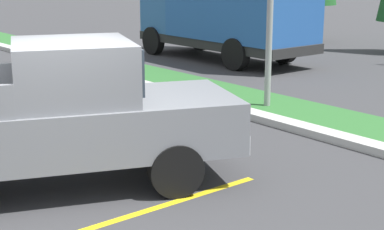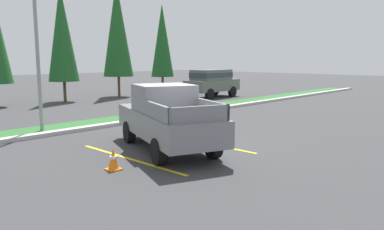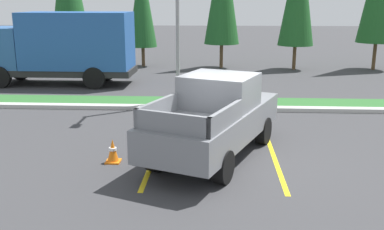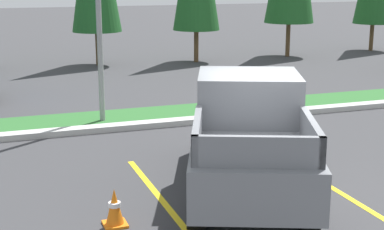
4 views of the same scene
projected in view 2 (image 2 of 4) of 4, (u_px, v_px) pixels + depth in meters
The scene contains 12 objects.
ground_plane at pixel (179, 147), 12.57m from camera, with size 120.00×120.00×0.00m, color #38383A.
parking_line_near at pixel (129, 159), 11.14m from camera, with size 0.12×4.80×0.01m, color yellow.
parking_line_far at pixel (200, 142), 13.37m from camera, with size 0.12×4.80×0.01m, color yellow.
curb_strip at pixel (96, 127), 15.95m from camera, with size 56.00×0.40×0.15m, color #B2B2AD.
grass_median at pixel (82, 125), 16.71m from camera, with size 56.00×1.80×0.06m, color #2D662D.
pickup_truck_main at pixel (167, 118), 12.15m from camera, with size 3.72×5.54×2.10m.
suv_distant at pixel (212, 81), 28.38m from camera, with size 4.66×2.09×2.10m.
street_light at pixel (38, 36), 14.53m from camera, with size 0.24×1.49×6.48m.
cypress_tree_right_inner at pixel (62, 33), 25.12m from camera, with size 2.02×2.02×7.78m.
cypress_tree_rightmost at pixel (117, 29), 28.49m from camera, with size 2.27×2.27×8.73m.
cypress_tree_far_right at pixel (162, 41), 32.49m from camera, with size 1.96×1.96×7.53m.
traffic_cone at pixel (113, 159), 9.98m from camera, with size 0.36×0.36×0.60m.
Camera 2 is at (-8.61, -8.75, 2.94)m, focal length 35.29 mm.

